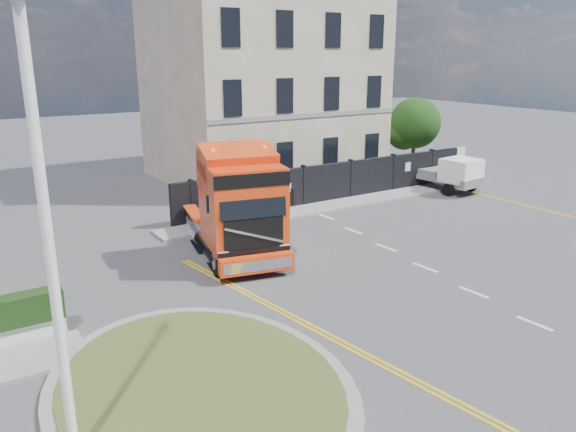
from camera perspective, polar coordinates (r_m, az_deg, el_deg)
ground at (r=19.24m, az=6.75°, el=-6.60°), size 120.00×120.00×0.00m
traffic_island at (r=13.64m, az=-8.96°, el=-16.58°), size 6.80×6.80×0.17m
hoarding_fence at (r=29.58m, az=5.67°, el=3.58°), size 18.80×0.25×2.00m
georgian_building at (r=34.82m, az=-2.68°, el=13.46°), size 12.30×10.30×12.80m
tree at (r=36.67m, az=12.51°, el=8.97°), size 3.20×3.20×4.80m
pavement_far at (r=28.78m, az=5.86°, el=1.29°), size 20.00×1.60×0.12m
truck at (r=20.78m, az=-5.12°, el=0.64°), size 4.03×7.36×4.18m
flatbed_pickup at (r=32.42m, az=16.39°, el=4.18°), size 2.34×4.81×1.93m
lamppost_island at (r=10.07m, az=-23.09°, el=-3.14°), size 0.26×0.51×8.28m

